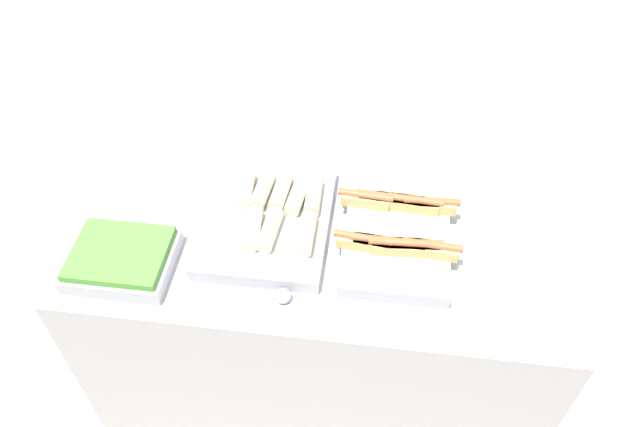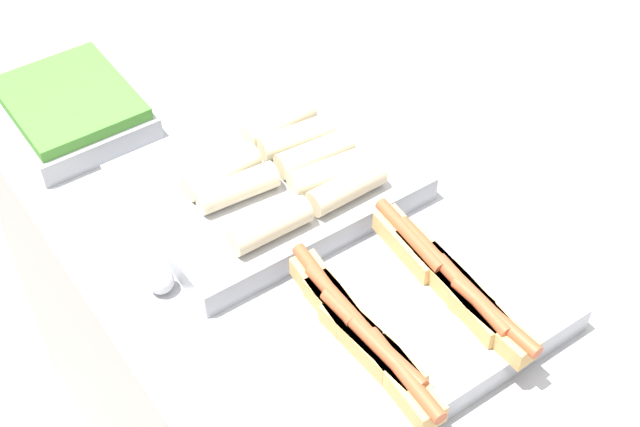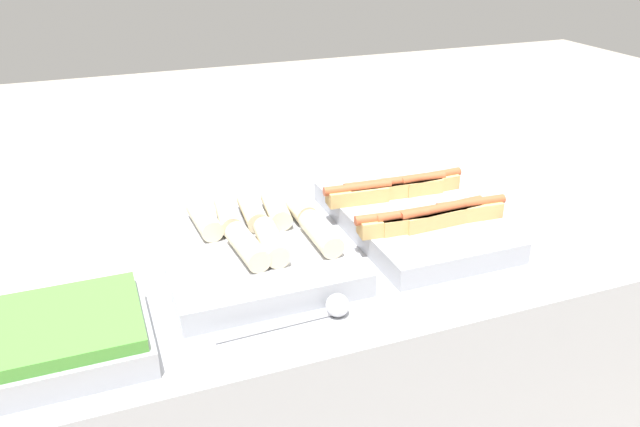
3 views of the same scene
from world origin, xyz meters
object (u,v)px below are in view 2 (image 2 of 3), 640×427
object	(u,v)px
serving_spoon_near	(154,273)
tray_side_front	(71,109)
tray_wraps	(272,179)
tray_hotdogs	(406,320)

from	to	relation	value
serving_spoon_near	tray_side_front	bearing A→B (deg)	172.56
serving_spoon_near	tray_wraps	bearing A→B (deg)	102.85
tray_hotdogs	tray_side_front	distance (m)	0.81
tray_hotdogs	tray_side_front	size ratio (longest dim) A/B	1.65
tray_hotdogs	tray_wraps	bearing A→B (deg)	179.34
tray_hotdogs	tray_wraps	world-z (taller)	tray_hotdogs
tray_hotdogs	tray_side_front	world-z (taller)	tray_hotdogs
tray_wraps	tray_hotdogs	bearing A→B (deg)	-0.66
tray_side_front	serving_spoon_near	distance (m)	0.46
tray_wraps	serving_spoon_near	xyz separation A→B (m)	(0.06, -0.27, -0.02)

